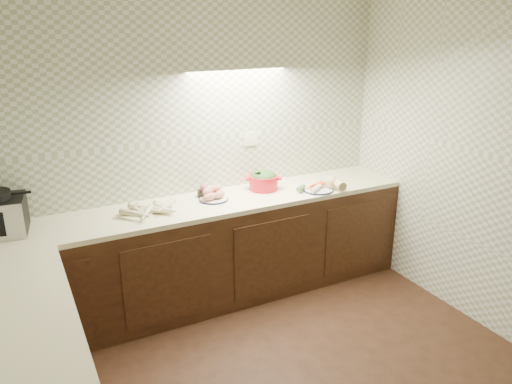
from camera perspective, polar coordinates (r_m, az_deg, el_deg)
name	(u,v)px	position (r m, az deg, el deg)	size (l,w,h in m)	color
room	(310,162)	(2.62, 6.16, 3.44)	(3.60, 3.60, 2.60)	black
counter	(159,322)	(3.44, -11.02, -14.42)	(3.60, 3.60, 0.90)	black
parsnip_pile	(151,209)	(3.97, -11.86, -1.88)	(0.41, 0.42, 0.08)	beige
sweet_potato_plate	(213,195)	(4.17, -4.95, -0.34)	(0.25, 0.25, 0.11)	#161544
onion_bowl	(205,192)	(4.27, -5.80, 0.03)	(0.14, 0.14, 0.11)	black
dutch_oven	(264,180)	(4.40, 0.87, 1.38)	(0.34, 0.34, 0.18)	red
veg_plate	(324,185)	(4.43, 7.74, 0.77)	(0.43, 0.30, 0.12)	#161544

